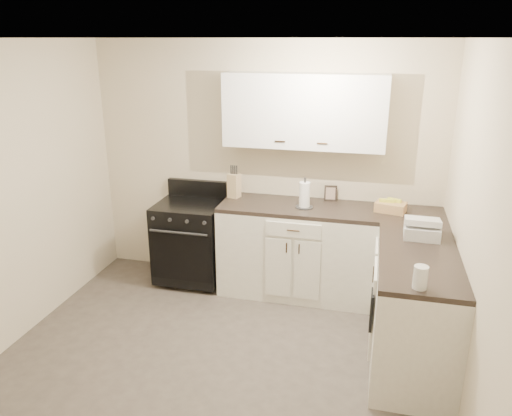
% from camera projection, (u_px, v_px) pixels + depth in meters
% --- Properties ---
extents(floor, '(3.60, 3.60, 0.00)m').
position_uv_depth(floor, '(212.00, 374.00, 3.91)').
color(floor, '#473F38').
rests_on(floor, ground).
extents(ceiling, '(3.60, 3.60, 0.00)m').
position_uv_depth(ceiling, '(200.00, 38.00, 3.10)').
color(ceiling, white).
rests_on(ceiling, wall_back).
extents(wall_back, '(3.60, 0.00, 3.60)m').
position_uv_depth(wall_back, '(264.00, 165.00, 5.16)').
color(wall_back, beige).
rests_on(wall_back, ground).
extents(wall_right, '(0.00, 3.60, 3.60)m').
position_uv_depth(wall_right, '(481.00, 250.00, 3.10)').
color(wall_right, beige).
rests_on(wall_right, ground).
extents(wall_front, '(3.60, 0.00, 3.60)m').
position_uv_depth(wall_front, '(48.00, 393.00, 1.85)').
color(wall_front, beige).
rests_on(wall_front, ground).
extents(base_cabinets_back, '(1.55, 0.60, 0.90)m').
position_uv_depth(base_cabinets_back, '(298.00, 251.00, 5.05)').
color(base_cabinets_back, white).
rests_on(base_cabinets_back, floor).
extents(base_cabinets_right, '(0.60, 1.90, 0.90)m').
position_uv_depth(base_cabinets_right, '(411.00, 294.00, 4.21)').
color(base_cabinets_right, white).
rests_on(base_cabinets_right, floor).
extents(countertop_back, '(1.55, 0.60, 0.04)m').
position_uv_depth(countertop_back, '(299.00, 208.00, 4.90)').
color(countertop_back, black).
rests_on(countertop_back, base_cabinets_back).
extents(countertop_right, '(0.60, 1.90, 0.04)m').
position_uv_depth(countertop_right, '(417.00, 243.00, 4.06)').
color(countertop_right, black).
rests_on(countertop_right, base_cabinets_right).
extents(upper_cabinets, '(1.55, 0.30, 0.70)m').
position_uv_depth(upper_cabinets, '(304.00, 111.00, 4.74)').
color(upper_cabinets, white).
rests_on(upper_cabinets, wall_back).
extents(stove, '(0.68, 0.59, 0.83)m').
position_uv_depth(stove, '(191.00, 241.00, 5.28)').
color(stove, black).
rests_on(stove, floor).
extents(knife_block, '(0.14, 0.13, 0.25)m').
position_uv_depth(knife_block, '(234.00, 186.00, 5.11)').
color(knife_block, tan).
rests_on(knife_block, countertop_back).
extents(paper_towel, '(0.13, 0.13, 0.25)m').
position_uv_depth(paper_towel, '(305.00, 195.00, 4.80)').
color(paper_towel, white).
rests_on(paper_towel, countertop_back).
extents(picture_frame, '(0.13, 0.05, 0.16)m').
position_uv_depth(picture_frame, '(331.00, 193.00, 5.01)').
color(picture_frame, black).
rests_on(picture_frame, countertop_back).
extents(wicker_basket, '(0.31, 0.24, 0.09)m').
position_uv_depth(wicker_basket, '(391.00, 207.00, 4.71)').
color(wicker_basket, tan).
rests_on(wicker_basket, countertop_right).
extents(countertop_grill, '(0.29, 0.27, 0.10)m').
position_uv_depth(countertop_grill, '(422.00, 231.00, 4.11)').
color(countertop_grill, silver).
rests_on(countertop_grill, countertop_right).
extents(glass_jar, '(0.12, 0.12, 0.16)m').
position_uv_depth(glass_jar, '(420.00, 277.00, 3.25)').
color(glass_jar, silver).
rests_on(glass_jar, countertop_right).
extents(oven_mitt_near, '(0.02, 0.17, 0.30)m').
position_uv_depth(oven_mitt_near, '(372.00, 310.00, 3.81)').
color(oven_mitt_near, black).
rests_on(oven_mitt_near, base_cabinets_right).
extents(oven_mitt_far, '(0.02, 0.14, 0.24)m').
position_uv_depth(oven_mitt_far, '(371.00, 308.00, 3.99)').
color(oven_mitt_far, black).
rests_on(oven_mitt_far, base_cabinets_right).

